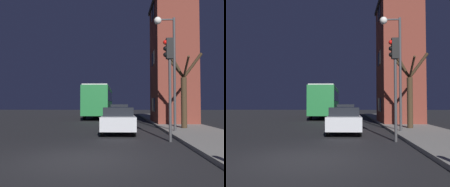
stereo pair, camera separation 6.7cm
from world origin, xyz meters
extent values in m
plane|color=black|center=(0.00, 0.00, 0.00)|extent=(120.00, 120.00, 0.00)
cube|color=brown|center=(5.42, 13.38, 4.99)|extent=(3.07, 4.77, 9.68)
cube|color=black|center=(5.42, 13.38, 9.98)|extent=(3.31, 5.01, 0.30)
cube|color=black|center=(3.87, 12.84, 1.55)|extent=(0.03, 0.70, 1.10)
cube|color=#E5C67F|center=(3.87, 13.91, 1.55)|extent=(0.03, 0.70, 1.10)
cube|color=#E5C67F|center=(3.87, 12.84, 5.39)|extent=(0.03, 0.70, 1.10)
cube|color=black|center=(3.87, 13.91, 5.39)|extent=(0.03, 0.70, 1.10)
cube|color=black|center=(3.87, 12.84, 9.23)|extent=(0.03, 0.70, 1.10)
cube|color=black|center=(3.87, 13.91, 9.23)|extent=(0.03, 0.70, 1.10)
cylinder|color=#38383A|center=(4.15, 6.60, 3.29)|extent=(0.14, 0.14, 6.28)
cylinder|color=#38383A|center=(3.70, 6.60, 6.33)|extent=(0.90, 0.09, 0.09)
sphere|color=white|center=(3.25, 6.60, 6.28)|extent=(0.42, 0.42, 0.42)
cylinder|color=#38383A|center=(3.30, 3.54, 1.78)|extent=(0.12, 0.12, 3.57)
cube|color=black|center=(3.30, 3.54, 4.02)|extent=(0.30, 0.24, 0.90)
sphere|color=red|center=(3.12, 3.54, 4.29)|extent=(0.20, 0.20, 0.20)
sphere|color=black|center=(3.12, 3.54, 4.02)|extent=(0.20, 0.20, 0.20)
sphere|color=black|center=(3.12, 3.54, 3.75)|extent=(0.20, 0.20, 0.20)
cylinder|color=#382819|center=(5.06, 8.20, 1.70)|extent=(0.35, 0.35, 3.10)
cylinder|color=#382819|center=(4.75, 8.03, 3.72)|extent=(0.76, 0.50, 1.03)
cylinder|color=#382819|center=(5.55, 8.01, 3.96)|extent=(1.19, 0.59, 1.53)
cylinder|color=#382819|center=(5.03, 7.50, 3.77)|extent=(0.18, 1.48, 1.15)
cylinder|color=#382819|center=(4.60, 7.97, 3.85)|extent=(1.05, 0.61, 1.28)
cylinder|color=#382819|center=(4.51, 8.24, 3.95)|extent=(1.22, 0.24, 1.50)
cube|color=#1E6B33|center=(-1.30, 21.62, 1.95)|extent=(2.55, 11.60, 2.93)
cube|color=black|center=(-1.30, 21.62, 2.48)|extent=(2.57, 10.68, 1.06)
cube|color=#B2B2B2|center=(-1.30, 21.62, 3.47)|extent=(2.43, 11.02, 0.12)
cylinder|color=black|center=(-0.12, 25.39, 0.48)|extent=(0.18, 0.96, 0.96)
cylinder|color=black|center=(-2.49, 25.39, 0.48)|extent=(0.18, 0.96, 0.96)
cylinder|color=black|center=(-0.12, 17.85, 0.48)|extent=(0.18, 0.96, 0.96)
cylinder|color=black|center=(-2.49, 17.85, 0.48)|extent=(0.18, 0.96, 0.96)
cube|color=#B7BABF|center=(1.05, 6.59, 0.63)|extent=(1.76, 4.15, 0.70)
cube|color=black|center=(1.05, 6.38, 1.21)|extent=(1.55, 2.16, 0.46)
cylinder|color=black|center=(1.84, 7.94, 0.28)|extent=(0.18, 0.57, 0.57)
cylinder|color=black|center=(0.26, 7.94, 0.28)|extent=(0.18, 0.57, 0.57)
cylinder|color=black|center=(1.84, 5.24, 0.28)|extent=(0.18, 0.57, 0.57)
cylinder|color=black|center=(0.26, 5.24, 0.28)|extent=(0.18, 0.57, 0.57)
cube|color=beige|center=(1.05, 16.08, 0.68)|extent=(1.76, 4.02, 0.68)
cube|color=black|center=(1.05, 15.88, 1.30)|extent=(1.55, 2.09, 0.55)
cylinder|color=black|center=(1.84, 17.39, 0.34)|extent=(0.18, 0.69, 0.69)
cylinder|color=black|center=(0.26, 17.39, 0.34)|extent=(0.18, 0.69, 0.69)
cylinder|color=black|center=(1.84, 14.77, 0.34)|extent=(0.18, 0.69, 0.69)
cylinder|color=black|center=(0.26, 14.77, 0.34)|extent=(0.18, 0.69, 0.69)
camera|label=1|loc=(1.17, -7.24, 1.62)|focal=40.00mm
camera|label=2|loc=(1.24, -7.24, 1.62)|focal=40.00mm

